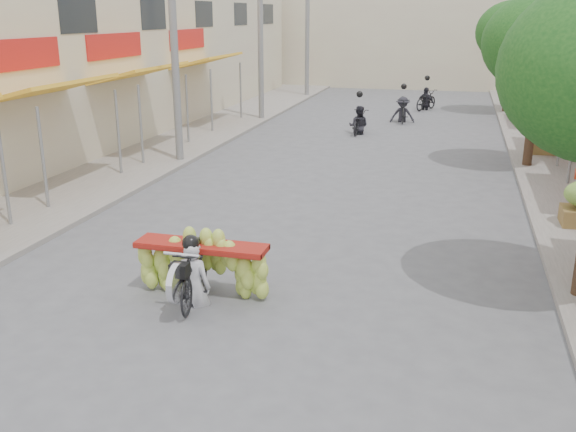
# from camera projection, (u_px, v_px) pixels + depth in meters

# --- Properties ---
(ground) EXTENTS (120.00, 120.00, 0.00)m
(ground) POSITION_uv_depth(u_px,v_px,m) (186.00, 381.00, 8.42)
(ground) COLOR #595A5F
(ground) RESTS_ON ground
(sidewalk_left) EXTENTS (4.00, 60.00, 0.12)m
(sidewalk_left) POSITION_uv_depth(u_px,v_px,m) (173.00, 141.00, 23.94)
(sidewalk_left) COLOR gray
(sidewalk_left) RESTS_ON ground
(sidewalk_right) EXTENTS (4.00, 60.00, 0.12)m
(sidewalk_right) POSITION_uv_depth(u_px,v_px,m) (576.00, 163.00, 20.53)
(sidewalk_right) COLOR gray
(sidewalk_right) RESTS_ON ground
(shophouse_row_left) EXTENTS (9.77, 40.00, 6.00)m
(shophouse_row_left) POSITION_uv_depth(u_px,v_px,m) (31.00, 60.00, 23.33)
(shophouse_row_left) COLOR beige
(shophouse_row_left) RESTS_ON ground
(far_building) EXTENTS (20.00, 6.00, 7.00)m
(far_building) POSITION_uv_depth(u_px,v_px,m) (414.00, 31.00, 42.40)
(far_building) COLOR beige
(far_building) RESTS_ON ground
(utility_pole_mid) EXTENTS (0.60, 0.24, 8.00)m
(utility_pole_mid) POSITION_uv_depth(u_px,v_px,m) (174.00, 34.00, 19.59)
(utility_pole_mid) COLOR slate
(utility_pole_mid) RESTS_ON ground
(utility_pole_far) EXTENTS (0.60, 0.24, 8.00)m
(utility_pole_far) POSITION_uv_depth(u_px,v_px,m) (260.00, 28.00, 27.89)
(utility_pole_far) COLOR slate
(utility_pole_far) RESTS_ON ground
(utility_pole_back) EXTENTS (0.60, 0.24, 8.00)m
(utility_pole_back) POSITION_uv_depth(u_px,v_px,m) (307.00, 25.00, 36.18)
(utility_pole_back) COLOR slate
(utility_pole_back) RESTS_ON ground
(street_tree_mid) EXTENTS (3.40, 3.40, 5.25)m
(street_tree_mid) POSITION_uv_depth(u_px,v_px,m) (541.00, 43.00, 18.88)
(street_tree_mid) COLOR #3A2719
(street_tree_mid) RESTS_ON ground
(street_tree_far) EXTENTS (3.40, 3.40, 5.25)m
(street_tree_far) POSITION_uv_depth(u_px,v_px,m) (513.00, 32.00, 29.94)
(street_tree_far) COLOR #3A2719
(street_tree_far) RESTS_ON ground
(produce_crate_far) EXTENTS (1.20, 0.88, 1.16)m
(produce_crate_far) POSITION_uv_depth(u_px,v_px,m) (549.00, 136.00, 21.45)
(produce_crate_far) COLOR brown
(produce_crate_far) RESTS_ON ground
(banana_motorbike) EXTENTS (2.26, 1.89, 2.03)m
(banana_motorbike) POSITION_uv_depth(u_px,v_px,m) (197.00, 261.00, 10.65)
(banana_motorbike) COLOR black
(banana_motorbike) RESTS_ON ground
(pedestrian) EXTENTS (0.99, 0.82, 1.73)m
(pedestrian) POSITION_uv_depth(u_px,v_px,m) (544.00, 128.00, 21.39)
(pedestrian) COLOR white
(pedestrian) RESTS_ON ground
(bg_motorbike_a) EXTENTS (0.82, 1.66, 1.95)m
(bg_motorbike_a) POSITION_uv_depth(u_px,v_px,m) (359.00, 115.00, 25.56)
(bg_motorbike_a) COLOR black
(bg_motorbike_a) RESTS_ON ground
(bg_motorbike_b) EXTENTS (1.12, 1.96, 1.95)m
(bg_motorbike_b) POSITION_uv_depth(u_px,v_px,m) (403.00, 104.00, 28.26)
(bg_motorbike_b) COLOR black
(bg_motorbike_b) RESTS_ON ground
(bg_motorbike_c) EXTENTS (1.32, 1.87, 1.95)m
(bg_motorbike_c) POSITION_uv_depth(u_px,v_px,m) (426.00, 94.00, 31.97)
(bg_motorbike_c) COLOR black
(bg_motorbike_c) RESTS_ON ground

